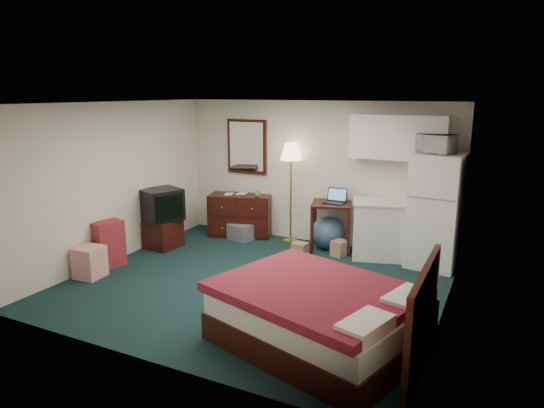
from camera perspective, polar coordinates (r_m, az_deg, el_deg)
The scene contains 25 objects.
floor at distance 6.94m, azimuth -2.02°, elevation -9.35°, with size 5.00×4.50×0.01m, color black.
ceiling at distance 6.41m, azimuth -2.20°, elevation 11.76°, with size 5.00×4.50×0.01m, color beige.
walls at distance 6.56m, azimuth -2.11°, elevation 0.78°, with size 5.01×4.51×2.50m.
mirror at distance 9.06m, azimuth -2.96°, elevation 6.76°, with size 0.80×0.06×1.00m, color white, non-canonical shape.
upper_cabinets at distance 7.91m, azimuth 14.63°, elevation 7.61°, with size 1.50×0.35×0.70m, color white, non-canonical shape.
headboard at distance 4.98m, azimuth 17.31°, elevation -12.50°, with size 0.06×1.56×1.00m, color #350E0A, non-canonical shape.
dresser at distance 9.10m, azimuth -3.72°, elevation -1.30°, with size 1.14×0.52×0.78m, color #350E0A, non-canonical shape.
floor_lamp at distance 8.60m, azimuth 2.24°, elevation 1.31°, with size 0.39×0.39×1.78m, color gold, non-canonical shape.
desk at distance 8.32m, azimuth 6.94°, elevation -2.60°, with size 0.65×0.65×0.82m, color #350E0A, non-canonical shape.
exercise_ball at distance 8.39m, azimuth 6.56°, elevation -3.37°, with size 0.56×0.56×0.56m, color #3B557D.
kitchen_counter at distance 8.06m, azimuth 12.50°, elevation -3.02°, with size 0.83×0.63×0.91m, color white, non-canonical shape.
fridge at distance 7.78m, azimuth 18.77°, elevation -0.78°, with size 0.72×0.72×1.75m, color white, non-canonical shape.
bed at distance 5.31m, azimuth 5.51°, elevation -12.98°, with size 2.01×1.57×0.64m, color #570814, non-canonical shape.
tv_stand at distance 8.61m, azimuth -12.68°, elevation -3.42°, with size 0.49×0.54×0.49m, color #350E0A, non-canonical shape.
suitcase at distance 7.89m, azimuth -18.67°, elevation -4.48°, with size 0.28×0.44×0.72m, color maroon, non-canonical shape.
retail_box at distance 7.57m, azimuth -20.68°, elevation -6.41°, with size 0.37×0.37×0.46m, color white, non-canonical shape.
file_bin at distance 8.88m, azimuth -3.71°, elevation -3.30°, with size 0.41×0.31×0.29m, color slate, non-canonical shape.
cardboard_box_a at distance 8.09m, azimuth 3.31°, elevation -5.27°, with size 0.24×0.20×0.20m, color #8C6449, non-canonical shape.
cardboard_box_b at distance 8.10m, azimuth 7.97°, elevation -5.16°, with size 0.22×0.26×0.26m, color #8C6449, non-canonical shape.
laptop at distance 8.14m, azimuth 7.37°, elevation 0.89°, with size 0.34×0.28×0.24m, color black, non-canonical shape.
crt_tv at distance 8.50m, azimuth -12.89°, elevation -0.06°, with size 0.58×0.63×0.54m, color black, non-canonical shape.
microwave at distance 7.62m, azimuth 18.75°, elevation 6.98°, with size 0.51×0.28×0.35m, color white.
book_a at distance 9.04m, azimuth -5.53°, elevation 1.77°, with size 0.15×0.02×0.20m, color #8C6449.
book_b at distance 9.04m, azimuth -4.10°, elevation 1.91°, with size 0.18×0.02×0.24m, color #8C6449.
mug at distance 8.79m, azimuth -1.71°, elevation 1.22°, with size 0.12×0.09×0.12m, color #509045.
Camera 1 is at (3.06, -5.63, 2.65)m, focal length 32.00 mm.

